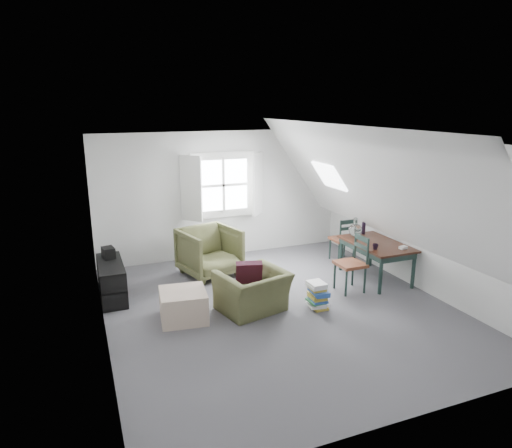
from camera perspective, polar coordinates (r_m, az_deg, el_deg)
name	(u,v)px	position (r m, az deg, el deg)	size (l,w,h in m)	color
floor	(279,308)	(7.04, 2.94, -10.50)	(5.50, 5.50, 0.00)	#4F4F54
ceiling	(282,142)	(6.38, 3.24, 10.24)	(5.50, 5.50, 0.00)	white
wall_back	(223,195)	(9.10, -4.17, 3.67)	(5.00, 5.00, 0.00)	silver
wall_front	(407,305)	(4.40, 18.40, -9.55)	(5.00, 5.00, 0.00)	silver
wall_left	(99,249)	(6.04, -19.05, -2.96)	(5.50, 5.50, 0.00)	silver
wall_right	(419,214)	(7.95, 19.69, 1.18)	(5.50, 5.50, 0.00)	silver
slope_left	(172,202)	(6.01, -10.42, 2.73)	(5.50, 5.50, 0.00)	white
slope_right	(373,186)	(7.26, 14.37, 4.59)	(5.50, 5.50, 0.00)	white
dormer_window	(224,185)	(9.00, -4.05, 4.83)	(1.71, 0.35, 1.30)	white
skylight	(329,176)	(8.33, 9.13, 5.93)	(0.55, 0.75, 0.04)	white
armchair_near	(253,311)	(6.96, -0.43, -10.77)	(0.95, 0.83, 0.62)	#4A4E2B
armchair_far	(210,274)	(8.38, -5.74, -6.29)	(0.93, 0.96, 0.87)	#4A4E2B
throw_pillow	(249,273)	(6.88, -0.90, -6.18)	(0.39, 0.11, 0.39)	#3A101F
ottoman	(183,305)	(6.70, -9.07, -10.00)	(0.65, 0.65, 0.43)	tan
dining_table	(376,247)	(8.23, 14.81, -2.85)	(0.80, 1.33, 0.67)	black
demijohn	(355,229)	(8.43, 12.29, -0.66)	(0.24, 0.24, 0.34)	silver
vase_twigs	(364,227)	(8.65, 13.30, -0.42)	(0.07, 0.08, 0.56)	black
cup	(375,249)	(7.83, 14.66, -3.08)	(0.10, 0.10, 0.09)	black
paper_box	(403,248)	(7.98, 17.92, -2.82)	(0.13, 0.09, 0.04)	white
dining_chair_far	(343,239)	(9.04, 10.85, -1.82)	(0.41, 0.41, 0.88)	brown
dining_chair_near	(352,263)	(7.65, 11.95, -4.76)	(0.44, 0.44, 0.93)	brown
media_shelf	(112,282)	(7.63, -17.56, -6.99)	(0.38, 1.13, 0.58)	black
electronics_box	(108,253)	(7.77, -17.97, -3.48)	(0.17, 0.24, 0.19)	black
magazine_stack	(318,295)	(7.03, 7.70, -8.82)	(0.31, 0.36, 0.41)	#B29933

